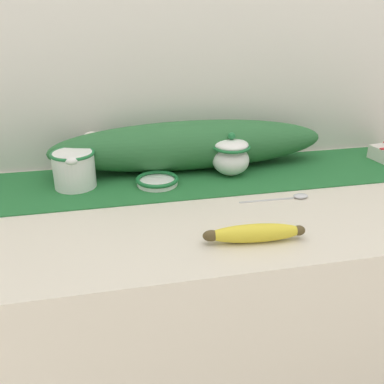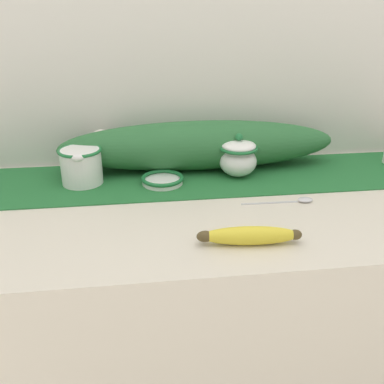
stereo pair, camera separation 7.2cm
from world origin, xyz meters
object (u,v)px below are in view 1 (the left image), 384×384
Objects in this scene: cream_pitcher at (74,168)px; sugar_bowl at (231,156)px; banana at (254,233)px; small_dish at (157,181)px; spoon at (295,197)px.

cream_pitcher is 1.08× the size of sugar_bowl.
sugar_bowl reaches higher than banana.
banana reaches higher than small_dish.
cream_pitcher reaches higher than banana.
cream_pitcher reaches higher than small_dish.
banana is (0.36, -0.36, -0.03)m from cream_pitcher.
spoon is at bearing 45.95° from banana.
small_dish is (-0.21, -0.03, -0.04)m from sugar_bowl.
cream_pitcher is 0.56m from spoon.
small_dish is at bearing 155.56° from spoon.
cream_pitcher is at bearing 161.71° from spoon.
sugar_bowl is at bearing -0.13° from cream_pitcher.
sugar_bowl reaches higher than small_dish.
sugar_bowl is at bearing 80.62° from banana.
cream_pitcher is 0.51m from banana.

